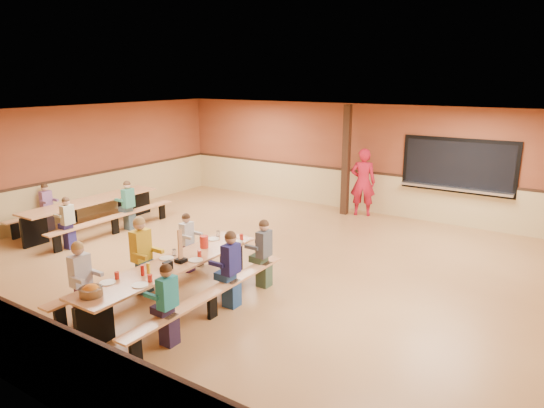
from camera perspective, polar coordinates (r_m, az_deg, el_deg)
The scene contains 23 objects.
ground at distance 9.96m, azimuth -1.38°, elevation -7.05°, with size 12.00×12.00×0.00m, color olive.
room_envelope at distance 9.73m, azimuth -1.40°, elevation -3.27°, with size 12.04×10.04×3.02m.
kitchen_pass_through at distance 13.03m, azimuth 21.03°, elevation 3.97°, with size 2.78×0.28×1.38m.
structural_post at distance 13.37m, azimuth 8.71°, elevation 5.07°, with size 0.18×0.18×3.00m, color black.
cafeteria_table_main at distance 8.22m, azimuth -11.55°, elevation -8.23°, with size 1.91×3.70×0.74m.
cafeteria_table_second at distance 12.91m, azimuth -20.38°, elevation -0.45°, with size 1.91×3.70×0.74m.
seated_child_white_left at distance 8.11m, azimuth -21.54°, elevation -8.51°, with size 0.39×0.32×1.26m, color silver, non-canonical shape.
seated_adult_yellow at distance 8.78m, azimuth -15.11°, elevation -5.88°, with size 0.44×0.36×1.35m, color gold, non-canonical shape.
seated_child_grey_left at distance 9.56m, azimuth -9.95°, elevation -4.54°, with size 0.34×0.28×1.15m, color silver, non-canonical shape.
seated_child_teal_right at distance 7.06m, azimuth -12.15°, elevation -11.58°, with size 0.36×0.30×1.20m, color teal, non-canonical shape.
seated_child_navy_right at distance 8.00m, azimuth -4.83°, elevation -7.73°, with size 0.40×0.33×1.28m, color navy, non-canonical shape.
seated_child_char_right at distance 8.73m, azimuth -0.94°, elevation -5.90°, with size 0.38×0.31×1.23m, color #41444A, non-canonical shape.
seated_child_purple_sec at distance 13.20m, azimuth -24.96°, elevation -0.35°, with size 0.34×0.28×1.16m, color #865889, non-canonical shape.
seated_child_green_sec at distance 12.52m, azimuth -16.52°, elevation -0.19°, with size 0.37×0.30×1.22m, color #337A62, non-canonical shape.
seated_child_tan_sec at distance 11.57m, azimuth -22.85°, elevation -2.10°, with size 0.34×0.28×1.16m, color #AFAE8E, non-canonical shape.
standing_woman at distance 13.43m, azimuth 10.64°, elevation 2.55°, with size 0.68×0.44×1.86m, color red.
punch_pitcher at distance 8.73m, azimuth -8.00°, elevation -4.43°, with size 0.16×0.16×0.22m, color red.
chip_bowl at distance 7.27m, azimuth -20.53°, elevation -9.54°, with size 0.32×0.32×0.15m, color orange, non-canonical shape.
napkin_dispenser at distance 7.88m, azimuth -12.16°, elevation -7.11°, with size 0.10×0.14×0.13m, color black.
condiment_mustard at distance 7.79m, azimuth -14.34°, elevation -7.32°, with size 0.06×0.06×0.17m, color yellow.
condiment_ketchup at distance 7.74m, azimuth -15.00°, elevation -7.53°, with size 0.06×0.06×0.17m, color #B2140F.
table_paddle at distance 8.12m, azimuth -10.70°, elevation -5.83°, with size 0.16×0.16×0.56m.
place_settings at distance 8.12m, azimuth -11.65°, elevation -6.48°, with size 0.65×3.30×0.11m, color beige, non-canonical shape.
Camera 1 is at (5.29, -7.60, 3.67)m, focal length 32.00 mm.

